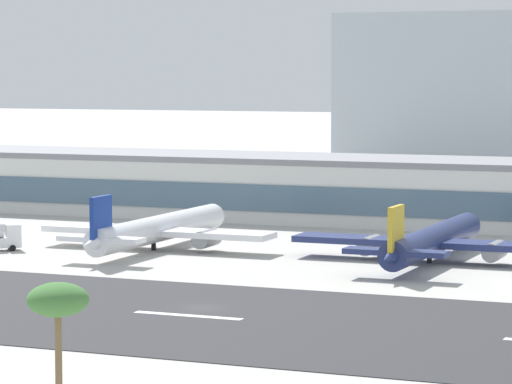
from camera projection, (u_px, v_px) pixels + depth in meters
name	position (u px, v px, depth m)	size (l,w,h in m)	color
ground_plane	(202.00, 308.00, 148.64)	(1400.00, 1400.00, 0.00)	#B2AFA8
runway_strip	(182.00, 315.00, 144.10)	(800.00, 41.03, 0.08)	#2D2D30
runway_centreline_dash_4	(188.00, 315.00, 143.82)	(12.00, 1.20, 0.01)	white
terminal_building	(384.00, 190.00, 232.73)	(170.74, 22.06, 10.81)	silver
airliner_navy_tail_gate_0	(154.00, 230.00, 197.09)	(34.31, 42.74, 8.92)	white
airliner_gold_tail_gate_1	(430.00, 242.00, 183.79)	(37.46, 42.66, 8.91)	navy
palm_tree_0	(58.00, 303.00, 94.55)	(4.23, 4.23, 10.83)	brown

